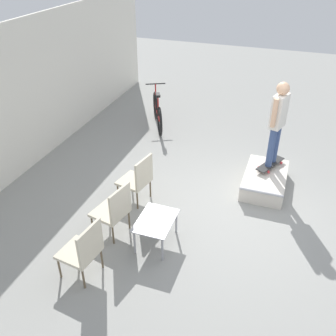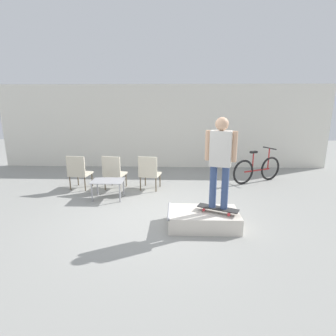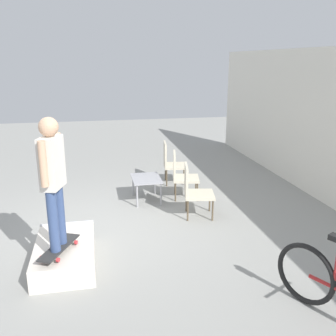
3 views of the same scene
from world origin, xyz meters
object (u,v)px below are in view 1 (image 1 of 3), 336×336
at_px(patio_chair_right, 138,178).
at_px(patio_chair_center, 114,209).
at_px(bicycle, 157,112).
at_px(person_skater, 278,118).
at_px(patio_chair_left, 84,249).
at_px(coffee_table, 156,223).
at_px(skate_ramp_box, 265,180).
at_px(skateboard_on_ramp, 270,164).

bearing_deg(patio_chair_right, patio_chair_center, 11.02).
bearing_deg(bicycle, person_skater, -145.13).
bearing_deg(patio_chair_left, patio_chair_center, -172.35).
distance_m(coffee_table, bicycle, 4.43).
relative_size(patio_chair_left, patio_chair_center, 1.00).
height_order(patio_chair_left, patio_chair_right, same).
bearing_deg(person_skater, patio_chair_center, 155.23).
xyz_separation_m(skate_ramp_box, patio_chair_left, (-3.22, 2.20, 0.36)).
xyz_separation_m(patio_chair_left, patio_chair_center, (0.97, 0.00, 0.00)).
height_order(patio_chair_right, bicycle, bicycle).
relative_size(patio_chair_right, bicycle, 0.59).
height_order(skateboard_on_ramp, bicycle, bicycle).
height_order(skate_ramp_box, patio_chair_left, patio_chair_left).
xyz_separation_m(patio_chair_left, patio_chair_right, (1.95, 0.00, 0.00)).
bearing_deg(coffee_table, patio_chair_center, 91.61).
xyz_separation_m(skateboard_on_ramp, patio_chair_center, (-2.52, 2.24, 0.12)).
height_order(skate_ramp_box, bicycle, bicycle).
height_order(patio_chair_left, bicycle, bicycle).
xyz_separation_m(skateboard_on_ramp, person_skater, (0.00, 0.00, 1.01)).
relative_size(patio_chair_left, patio_chair_right, 1.00).
height_order(person_skater, patio_chair_left, person_skater).
relative_size(person_skater, patio_chair_left, 1.76).
distance_m(skate_ramp_box, patio_chair_right, 2.56).
relative_size(skateboard_on_ramp, person_skater, 0.47).
distance_m(skate_ramp_box, skateboard_on_ramp, 0.36).
height_order(patio_chair_center, patio_chair_right, same).
bearing_deg(skateboard_on_ramp, patio_chair_left, 172.37).
bearing_deg(skate_ramp_box, skateboard_on_ramp, -9.51).
xyz_separation_m(skate_ramp_box, coffee_table, (-2.23, 1.47, 0.25)).
relative_size(skateboard_on_ramp, coffee_table, 1.01).
bearing_deg(patio_chair_left, coffee_table, 151.52).
relative_size(person_skater, patio_chair_center, 1.76).
distance_m(person_skater, patio_chair_left, 4.24).
height_order(skateboard_on_ramp, patio_chair_center, patio_chair_center).
bearing_deg(skateboard_on_ramp, patio_chair_center, 163.38).
xyz_separation_m(skateboard_on_ramp, coffee_table, (-2.50, 1.52, 0.02)).
height_order(skateboard_on_ramp, patio_chair_right, patio_chair_right).
distance_m(patio_chair_left, patio_chair_center, 0.97).
bearing_deg(person_skater, patio_chair_right, 141.35).
bearing_deg(bicycle, coffee_table, 173.70).
distance_m(patio_chair_left, patio_chair_right, 1.95).
xyz_separation_m(skate_ramp_box, person_skater, (0.27, -0.04, 1.25)).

